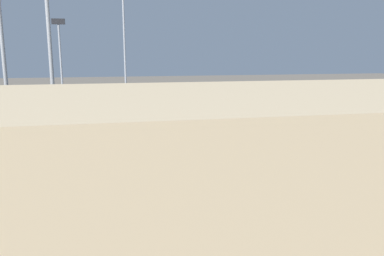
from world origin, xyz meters
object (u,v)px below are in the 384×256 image
(train_on_track_6, at_px, (172,145))
(light_mast_0, at_px, (61,57))
(train_on_track_2, at_px, (140,121))
(maintenance_shed, at_px, (119,200))
(train_on_track_1, at_px, (170,116))
(train_on_track_5, at_px, (140,139))
(light_mast_3, at_px, (2,44))
(light_mast_2, at_px, (124,41))
(light_mast_1, at_px, (50,53))

(train_on_track_6, distance_m, light_mast_0, 40.20)
(light_mast_0, bearing_deg, train_on_track_2, 142.99)
(train_on_track_2, height_order, maintenance_shed, maintenance_shed)
(train_on_track_1, height_order, maintenance_shed, maintenance_shed)
(train_on_track_2, distance_m, maintenance_shed, 54.72)
(train_on_track_5, relative_size, maintenance_shed, 2.58)
(light_mast_3, height_order, maintenance_shed, light_mast_3)
(maintenance_shed, bearing_deg, train_on_track_5, -96.49)
(light_mast_0, relative_size, light_mast_3, 0.87)
(train_on_track_1, distance_m, light_mast_2, 20.13)
(light_mast_3, bearing_deg, light_mast_1, 172.51)
(train_on_track_5, height_order, light_mast_3, light_mast_3)
(train_on_track_1, bearing_deg, light_mast_2, -38.19)
(train_on_track_5, bearing_deg, light_mast_3, 46.72)
(light_mast_2, xyz_separation_m, light_mast_3, (15.09, 44.37, -1.55))
(light_mast_2, bearing_deg, light_mast_0, -0.27)
(train_on_track_2, xyz_separation_m, maintenance_shed, (5.64, 54.26, 4.33))
(light_mast_2, bearing_deg, light_mast_1, 77.42)
(train_on_track_5, xyz_separation_m, light_mast_1, (11.07, 17.78, 14.43))
(train_on_track_1, bearing_deg, train_on_track_2, 35.47)
(train_on_track_6, height_order, light_mast_0, light_mast_0)
(train_on_track_1, relative_size, train_on_track_6, 1.34)
(train_on_track_6, xyz_separation_m, light_mast_0, (19.78, -32.32, 13.44))
(light_mast_3, bearing_deg, light_mast_2, -108.79)
(train_on_track_6, bearing_deg, maintenance_shed, 75.17)
(light_mast_0, distance_m, maintenance_shed, 67.96)
(train_on_track_5, relative_size, train_on_track_6, 1.95)
(train_on_track_1, xyz_separation_m, light_mast_3, (24.31, 37.12, 14.81))
(train_on_track_6, relative_size, maintenance_shed, 1.32)
(train_on_track_5, distance_m, train_on_track_6, 6.80)
(train_on_track_6, xyz_separation_m, light_mast_2, (5.63, -32.25, 16.99))
(train_on_track_1, relative_size, light_mast_0, 4.03)
(train_on_track_5, distance_m, maintenance_shed, 39.82)
(train_on_track_5, distance_m, light_mast_2, 32.09)
(train_on_track_5, distance_m, train_on_track_2, 15.06)
(light_mast_0, height_order, light_mast_3, light_mast_3)
(train_on_track_2, relative_size, light_mast_3, 4.38)
(train_on_track_1, bearing_deg, light_mast_3, 56.77)
(light_mast_2, bearing_deg, train_on_track_2, 100.18)
(light_mast_2, distance_m, light_mast_3, 46.89)
(train_on_track_2, distance_m, light_mast_2, 20.55)
(train_on_track_2, height_order, light_mast_1, light_mast_1)
(light_mast_2, bearing_deg, light_mast_3, 71.21)
(train_on_track_6, bearing_deg, light_mast_3, 30.31)
(light_mast_1, distance_m, light_mast_3, 5.18)
(light_mast_0, bearing_deg, light_mast_2, 179.73)
(train_on_track_5, relative_size, light_mast_1, 5.42)
(light_mast_2, height_order, light_mast_3, light_mast_2)
(light_mast_2, relative_size, light_mast_3, 1.10)
(train_on_track_5, distance_m, light_mast_3, 28.09)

